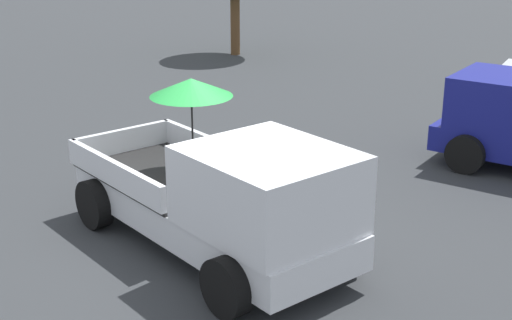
# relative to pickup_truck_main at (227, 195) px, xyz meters

# --- Properties ---
(ground_plane) EXTENTS (80.00, 80.00, 0.00)m
(ground_plane) POSITION_rel_pickup_truck_main_xyz_m (-0.44, 0.06, -0.98)
(ground_plane) COLOR #2D3033
(pickup_truck_main) EXTENTS (5.30, 2.98, 2.40)m
(pickup_truck_main) POSITION_rel_pickup_truck_main_xyz_m (0.00, 0.00, 0.00)
(pickup_truck_main) COLOR black
(pickup_truck_main) RESTS_ON ground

